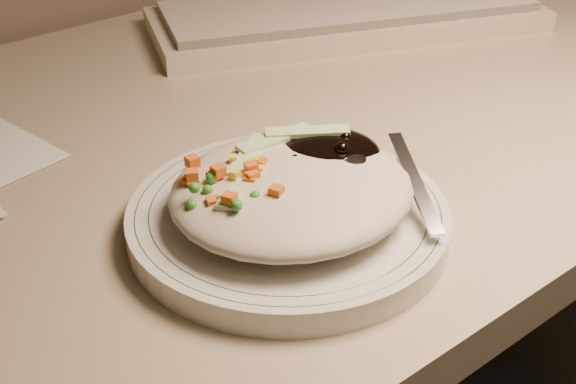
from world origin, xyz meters
TOP-DOWN VIEW (x-y plane):
  - desk at (0.00, 1.38)m, footprint 1.40×0.70m
  - plate at (-0.11, 1.20)m, footprint 0.25×0.25m
  - plate_rim at (-0.11, 1.20)m, footprint 0.24×0.24m
  - meal at (-0.10, 1.20)m, footprint 0.21×0.19m
  - keyboard at (0.24, 1.50)m, footprint 0.52×0.35m

SIDE VIEW (x-z plane):
  - desk at x=0.00m, z-range 0.17..0.91m
  - plate at x=-0.11m, z-range 0.74..0.76m
  - keyboard at x=0.24m, z-range 0.74..0.77m
  - plate_rim at x=-0.11m, z-range 0.76..0.76m
  - meal at x=-0.10m, z-range 0.76..0.81m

